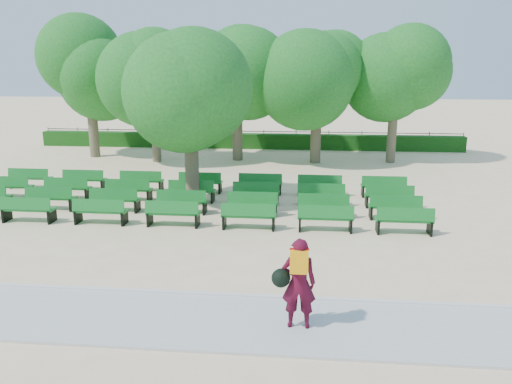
% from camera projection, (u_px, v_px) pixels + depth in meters
% --- Properties ---
extents(ground, '(120.00, 120.00, 0.00)m').
position_uv_depth(ground, '(201.00, 214.00, 17.36)').
color(ground, beige).
extents(paving, '(30.00, 2.20, 0.06)m').
position_uv_depth(paving, '(128.00, 318.00, 10.22)').
color(paving, '#B9BBB5').
rests_on(paving, ground).
extents(curb, '(30.00, 0.12, 0.10)m').
position_uv_depth(curb, '(146.00, 292.00, 11.32)').
color(curb, silver).
rests_on(curb, ground).
extents(hedge, '(26.00, 0.70, 0.90)m').
position_uv_depth(hedge, '(247.00, 141.00, 30.74)').
color(hedge, '#164A13').
rests_on(hedge, ground).
extents(fence, '(26.00, 0.10, 1.02)m').
position_uv_depth(fence, '(248.00, 147.00, 31.23)').
color(fence, black).
rests_on(fence, ground).
extents(tree_line, '(21.80, 6.80, 7.04)m').
position_uv_depth(tree_line, '(239.00, 160.00, 26.99)').
color(tree_line, '#1E6D21').
rests_on(tree_line, ground).
extents(bench_array, '(1.76, 0.68, 1.09)m').
position_uv_depth(bench_array, '(188.00, 205.00, 18.17)').
color(bench_array, '#137023').
rests_on(bench_array, ground).
extents(tree_among, '(4.00, 4.00, 5.65)m').
position_uv_depth(tree_among, '(190.00, 100.00, 17.68)').
color(tree_among, brown).
rests_on(tree_among, ground).
extents(person, '(0.86, 0.52, 1.83)m').
position_uv_depth(person, '(297.00, 282.00, 9.59)').
color(person, '#45091C').
rests_on(person, ground).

